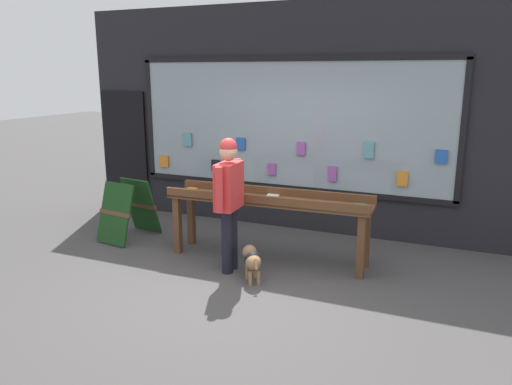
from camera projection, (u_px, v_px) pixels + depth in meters
name	position (u px, v px, depth m)	size (l,w,h in m)	color
ground_plane	(240.00, 284.00, 5.86)	(40.00, 40.00, 0.00)	#474444
shopfront_facade	(302.00, 120.00, 7.61)	(7.66, 0.29, 3.44)	black
display_table_main	(268.00, 205.00, 6.47)	(2.71, 0.68, 0.93)	brown
person_browsing	(229.00, 195.00, 6.05)	(0.25, 0.66, 1.67)	black
small_dog	(252.00, 259.00, 5.91)	(0.37, 0.45, 0.39)	#99724C
sandwich_board_sign	(128.00, 209.00, 7.40)	(0.67, 0.88, 0.86)	#193F19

